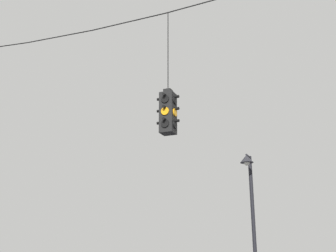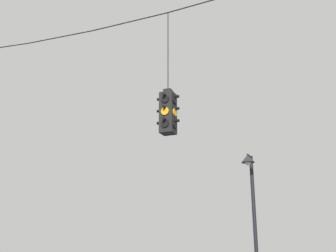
% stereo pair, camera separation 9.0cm
% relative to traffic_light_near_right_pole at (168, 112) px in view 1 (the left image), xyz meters
% --- Properties ---
extents(span_wire, '(16.00, 0.03, 0.60)m').
position_rel_traffic_light_near_right_pole_xyz_m(span_wire, '(-1.21, 0.00, 2.96)').
color(span_wire, black).
extents(traffic_light_near_right_pole, '(0.58, 0.58, 3.32)m').
position_rel_traffic_light_near_right_pole_xyz_m(traffic_light_near_right_pole, '(0.00, 0.00, 0.00)').
color(traffic_light_near_right_pole, black).
extents(street_lamp, '(0.43, 0.74, 5.41)m').
position_rel_traffic_light_near_right_pole_xyz_m(street_lamp, '(0.97, 4.44, -1.86)').
color(street_lamp, black).
rests_on(street_lamp, ground_plane).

